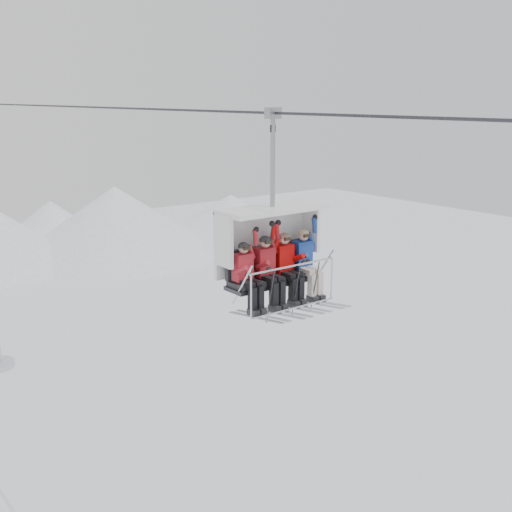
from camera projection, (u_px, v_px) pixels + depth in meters
haul_cable at (256, 112)px, 13.03m from camera, size 0.06×50.00×0.06m
chairlift_carrier at (269, 242)px, 13.34m from camera, size 2.34×1.17×3.98m
skier_far_left at (246, 275)px, 12.74m from camera, size 0.38×1.69×1.52m
skier_center_left at (268, 269)px, 13.06m from camera, size 0.40×1.69×1.60m
skier_center_right at (287, 265)px, 13.36m from camera, size 0.40×1.69×1.60m
skier_far_right at (306, 261)px, 13.67m from camera, size 0.40×1.69×1.60m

